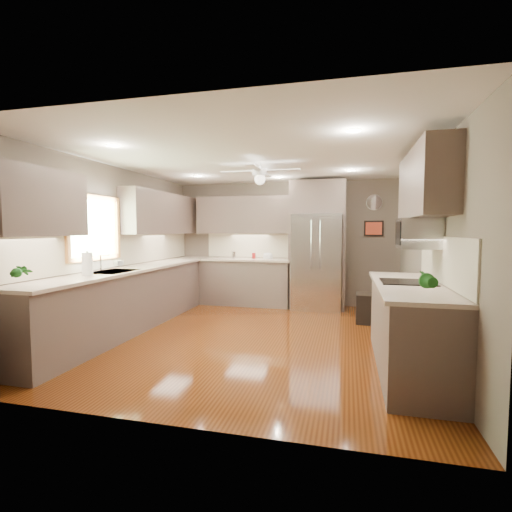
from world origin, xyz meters
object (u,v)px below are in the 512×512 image
at_px(canister_d, 254,256).
at_px(soap_bottle, 119,263).
at_px(potted_plant_left, 18,272).
at_px(bowl, 268,258).
at_px(stool, 370,308).
at_px(paper_towel, 87,265).
at_px(microwave, 418,233).
at_px(refrigerator, 317,247).
at_px(canister_b, 234,255).
at_px(potted_plant_right, 426,280).

distance_m(canister_d, soap_bottle, 2.80).
relative_size(soap_bottle, potted_plant_left, 0.54).
xyz_separation_m(canister_d, bowl, (0.29, 0.01, -0.04)).
relative_size(stool, paper_towel, 1.53).
bearing_deg(microwave, refrigerator, 116.09).
relative_size(canister_b, refrigerator, 0.06).
distance_m(canister_d, paper_towel, 3.50).
bearing_deg(bowl, soap_bottle, -126.33).
distance_m(canister_b, potted_plant_left, 4.31).
height_order(potted_plant_left, stool, potted_plant_left).
xyz_separation_m(bowl, paper_towel, (-1.66, -3.23, 0.12)).
distance_m(bowl, microwave, 3.65).
distance_m(potted_plant_right, stool, 3.02).
distance_m(microwave, stool, 2.20).
bearing_deg(soap_bottle, microwave, -5.27).
height_order(canister_b, bowl, canister_b).
height_order(stool, paper_towel, paper_towel).
bearing_deg(refrigerator, potted_plant_left, -122.62).
bearing_deg(potted_plant_right, stool, 95.52).
height_order(canister_d, potted_plant_left, potted_plant_left).
xyz_separation_m(microwave, stool, (-0.39, 1.77, -1.24)).
xyz_separation_m(potted_plant_left, refrigerator, (2.66, 4.16, 0.09)).
height_order(microwave, paper_towel, microwave).
bearing_deg(potted_plant_right, paper_towel, 170.36).
bearing_deg(stool, canister_b, 159.83).
xyz_separation_m(canister_b, canister_d, (0.42, 0.02, -0.01)).
height_order(refrigerator, microwave, refrigerator).
xyz_separation_m(canister_b, potted_plant_left, (-0.97, -4.20, 0.09)).
height_order(potted_plant_left, refrigerator, refrigerator).
bearing_deg(refrigerator, bowl, 176.39).
height_order(canister_b, soap_bottle, soap_bottle).
relative_size(canister_b, soap_bottle, 0.80).
xyz_separation_m(potted_plant_left, microwave, (3.99, 1.45, 0.38)).
distance_m(canister_b, stool, 2.91).
bearing_deg(soap_bottle, canister_d, 58.26).
relative_size(canister_b, bowl, 0.70).
distance_m(canister_b, microwave, 4.11).
bearing_deg(potted_plant_left, microwave, 20.03).
distance_m(refrigerator, paper_towel, 4.13).
distance_m(soap_bottle, stool, 4.02).
xyz_separation_m(refrigerator, stool, (0.94, -0.93, -0.95)).
xyz_separation_m(canister_b, stool, (2.63, -0.97, -0.77)).
bearing_deg(potted_plant_left, bowl, 68.40).
relative_size(soap_bottle, microwave, 0.31).
distance_m(canister_b, refrigerator, 1.70).
relative_size(potted_plant_left, microwave, 0.57).
relative_size(microwave, stool, 1.10).
bearing_deg(potted_plant_right, canister_b, 127.06).
bearing_deg(soap_bottle, paper_towel, -82.77).
relative_size(canister_b, stool, 0.27).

